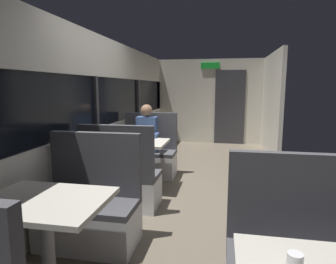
{
  "coord_description": "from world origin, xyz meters",
  "views": [
    {
      "loc": [
        0.37,
        -3.89,
        1.55
      ],
      "look_at": [
        -0.54,
        0.86,
        0.79
      ],
      "focal_mm": 30.88,
      "sensor_mm": 36.0,
      "label": 1
    }
  ],
  "objects_px": {
    "dining_table_near_window": "(46,212)",
    "dining_table_mid_window": "(137,148)",
    "bench_mid_window_facing_entry": "(149,157)",
    "bench_near_window_facing_entry": "(90,212)",
    "bench_mid_window_facing_end": "(122,182)",
    "seated_passenger": "(148,146)",
    "coffee_cup_primary": "(295,263)"
  },
  "relations": [
    {
      "from": "dining_table_near_window",
      "to": "dining_table_mid_window",
      "type": "height_order",
      "value": "same"
    },
    {
      "from": "bench_mid_window_facing_end",
      "to": "dining_table_near_window",
      "type": "bearing_deg",
      "value": -90.0
    },
    {
      "from": "dining_table_near_window",
      "to": "bench_mid_window_facing_end",
      "type": "bearing_deg",
      "value": 90.0
    },
    {
      "from": "bench_mid_window_facing_end",
      "to": "bench_mid_window_facing_entry",
      "type": "distance_m",
      "value": 1.4
    },
    {
      "from": "dining_table_mid_window",
      "to": "bench_mid_window_facing_entry",
      "type": "bearing_deg",
      "value": 90.0
    },
    {
      "from": "dining_table_mid_window",
      "to": "bench_mid_window_facing_entry",
      "type": "height_order",
      "value": "bench_mid_window_facing_entry"
    },
    {
      "from": "dining_table_near_window",
      "to": "coffee_cup_primary",
      "type": "height_order",
      "value": "coffee_cup_primary"
    },
    {
      "from": "dining_table_mid_window",
      "to": "bench_mid_window_facing_end",
      "type": "xyz_separation_m",
      "value": [
        0.0,
        -0.7,
        -0.31
      ]
    },
    {
      "from": "bench_mid_window_facing_entry",
      "to": "bench_mid_window_facing_end",
      "type": "bearing_deg",
      "value": -90.0
    },
    {
      "from": "dining_table_mid_window",
      "to": "bench_mid_window_facing_end",
      "type": "distance_m",
      "value": 0.77
    },
    {
      "from": "coffee_cup_primary",
      "to": "seated_passenger",
      "type": "bearing_deg",
      "value": 114.5
    },
    {
      "from": "dining_table_near_window",
      "to": "bench_near_window_facing_entry",
      "type": "relative_size",
      "value": 0.82
    },
    {
      "from": "bench_near_window_facing_entry",
      "to": "dining_table_mid_window",
      "type": "height_order",
      "value": "bench_near_window_facing_entry"
    },
    {
      "from": "bench_mid_window_facing_end",
      "to": "seated_passenger",
      "type": "relative_size",
      "value": 0.87
    },
    {
      "from": "dining_table_mid_window",
      "to": "bench_mid_window_facing_entry",
      "type": "xyz_separation_m",
      "value": [
        0.0,
        0.7,
        -0.31
      ]
    },
    {
      "from": "dining_table_near_window",
      "to": "bench_mid_window_facing_end",
      "type": "distance_m",
      "value": 1.64
    },
    {
      "from": "seated_passenger",
      "to": "coffee_cup_primary",
      "type": "bearing_deg",
      "value": -65.5
    },
    {
      "from": "dining_table_near_window",
      "to": "bench_mid_window_facing_entry",
      "type": "xyz_separation_m",
      "value": [
        0.0,
        3.01,
        -0.31
      ]
    },
    {
      "from": "dining_table_near_window",
      "to": "dining_table_mid_window",
      "type": "bearing_deg",
      "value": 90.0
    },
    {
      "from": "bench_near_window_facing_entry",
      "to": "coffee_cup_primary",
      "type": "bearing_deg",
      "value": -38.26
    },
    {
      "from": "dining_table_mid_window",
      "to": "seated_passenger",
      "type": "distance_m",
      "value": 0.64
    },
    {
      "from": "bench_near_window_facing_entry",
      "to": "bench_mid_window_facing_end",
      "type": "height_order",
      "value": "same"
    },
    {
      "from": "bench_near_window_facing_entry",
      "to": "bench_mid_window_facing_end",
      "type": "xyz_separation_m",
      "value": [
        0.0,
        0.91,
        0.0
      ]
    },
    {
      "from": "bench_mid_window_facing_end",
      "to": "seated_passenger",
      "type": "xyz_separation_m",
      "value": [
        0.0,
        1.33,
        0.21
      ]
    },
    {
      "from": "bench_mid_window_facing_end",
      "to": "bench_near_window_facing_entry",
      "type": "bearing_deg",
      "value": -90.0
    },
    {
      "from": "bench_near_window_facing_entry",
      "to": "coffee_cup_primary",
      "type": "relative_size",
      "value": 12.22
    },
    {
      "from": "dining_table_near_window",
      "to": "coffee_cup_primary",
      "type": "xyz_separation_m",
      "value": [
        1.59,
        -0.56,
        0.15
      ]
    },
    {
      "from": "bench_near_window_facing_entry",
      "to": "dining_table_mid_window",
      "type": "distance_m",
      "value": 1.64
    },
    {
      "from": "dining_table_mid_window",
      "to": "coffee_cup_primary",
      "type": "distance_m",
      "value": 3.28
    },
    {
      "from": "bench_mid_window_facing_end",
      "to": "bench_mid_window_facing_entry",
      "type": "height_order",
      "value": "same"
    },
    {
      "from": "bench_mid_window_facing_entry",
      "to": "coffee_cup_primary",
      "type": "relative_size",
      "value": 12.22
    },
    {
      "from": "dining_table_mid_window",
      "to": "bench_mid_window_facing_entry",
      "type": "relative_size",
      "value": 0.82
    }
  ]
}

